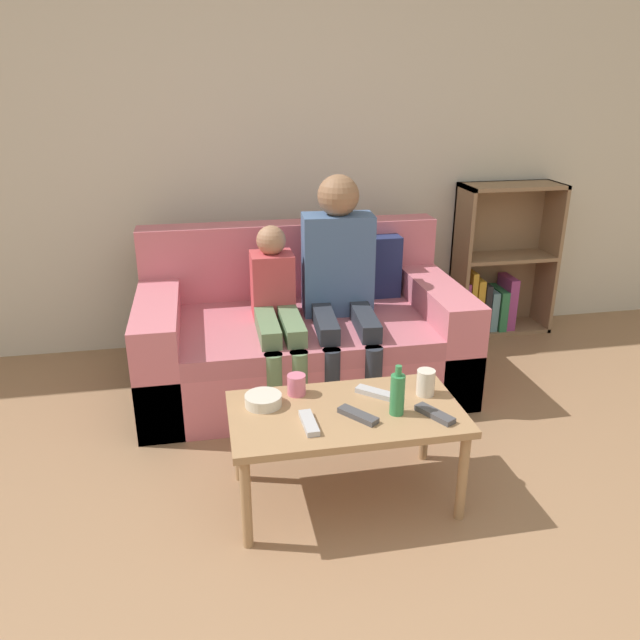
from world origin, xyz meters
TOP-DOWN VIEW (x-y plane):
  - wall_back at (0.00, 2.79)m, footprint 12.00×0.06m
  - couch at (0.01, 2.09)m, footprint 1.73×0.98m
  - bookshelf at (1.44, 2.64)m, footprint 0.65×0.28m
  - coffee_table at (0.01, 1.01)m, footprint 0.92×0.50m
  - person_adult at (0.21, 2.00)m, footprint 0.39×0.68m
  - person_child at (-0.14, 1.94)m, footprint 0.22×0.66m
  - cup_near at (-0.16, 1.18)m, footprint 0.08×0.08m
  - cup_far at (0.36, 1.08)m, footprint 0.08×0.08m
  - tv_remote_0 at (0.05, 0.94)m, footprint 0.14×0.16m
  - tv_remote_1 at (0.16, 1.10)m, footprint 0.16×0.15m
  - tv_remote_2 at (-0.15, 0.92)m, footprint 0.05×0.17m
  - tv_remote_3 at (0.34, 0.90)m, footprint 0.12×0.17m
  - snack_bowl at (-0.30, 1.11)m, footprint 0.15×0.15m
  - bottle at (0.20, 0.95)m, footprint 0.06×0.06m

SIDE VIEW (x-z plane):
  - couch at x=0.01m, z-range -0.15..0.70m
  - coffee_table at x=0.01m, z-range 0.16..0.57m
  - bookshelf at x=1.44m, z-range -0.10..0.89m
  - tv_remote_0 at x=0.05m, z-range 0.41..0.43m
  - tv_remote_1 at x=0.16m, z-range 0.41..0.43m
  - tv_remote_2 at x=-0.15m, z-range 0.41..0.43m
  - tv_remote_3 at x=0.34m, z-range 0.41..0.43m
  - snack_bowl at x=-0.30m, z-range 0.41..0.46m
  - cup_near at x=-0.16m, z-range 0.41..0.50m
  - cup_far at x=0.36m, z-range 0.41..0.52m
  - bottle at x=0.20m, z-range 0.40..0.60m
  - person_child at x=-0.14m, z-range 0.05..0.97m
  - person_adult at x=0.21m, z-range 0.09..1.25m
  - wall_back at x=0.00m, z-range 0.00..2.60m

